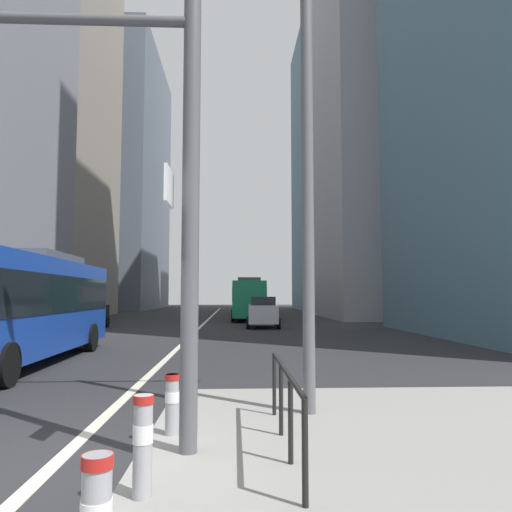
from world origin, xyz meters
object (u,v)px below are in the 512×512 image
Objects in this scene: car_receding_near at (263,312)px; traffic_signal_gantry at (37,130)px; city_bus_red_distant at (245,297)px; bollard_back at (172,401)px; city_bus_red_receding at (249,298)px; city_bus_blue_oncoming at (19,302)px; car_oncoming_mid at (85,312)px; street_lamp_post at (307,102)px; bollard_right at (143,440)px.

traffic_signal_gantry is (-4.28, -24.89, 3.11)m from car_receding_near.
bollard_back is (-2.16, -52.25, -1.23)m from city_bus_red_distant.
city_bus_blue_oncoming is at bearing -106.12° from city_bus_red_receding.
car_receding_near is at bearing 63.40° from city_bus_blue_oncoming.
city_bus_red_receding is at bearing 45.89° from car_oncoming_mid.
car_receding_near reaches higher than bollard_back.
car_receding_near is 25.45m from traffic_signal_gantry.
city_bus_red_distant is 2.62× the size of car_receding_near.
street_lamp_post reaches higher than city_bus_blue_oncoming.
city_bus_red_receding is 1.32× the size of street_lamp_post.
city_bus_red_distant is 54.39m from bollard_right.
bollard_back is at bearing -55.21° from city_bus_blue_oncoming.
street_lamp_post is at bearing 27.36° from traffic_signal_gantry.
street_lamp_post is at bearing -90.12° from city_bus_red_distant.
street_lamp_post reaches higher than city_bus_red_receding.
car_oncoming_mid is (-10.23, -10.56, -0.85)m from city_bus_red_receding.
car_receding_near is 4.39× the size of bollard_right.
car_receding_near is at bearing 80.25° from traffic_signal_gantry.
street_lamp_post is 5.23m from bollard_back.
city_bus_blue_oncoming is 45.02m from city_bus_red_distant.
street_lamp_post is at bearing 57.14° from bollard_right.
car_receding_near is 0.52× the size of street_lamp_post.
car_oncoming_mid is 5.18× the size of bollard_back.
bollard_right is (-2.07, -3.20, -4.61)m from street_lamp_post.
car_receding_near is (8.13, 16.23, -0.85)m from city_bus_blue_oncoming.
city_bus_red_receding is at bearing -90.31° from city_bus_red_distant.
car_receding_near reaches higher than bollard_right.
street_lamp_post is (3.68, 1.91, 1.19)m from traffic_signal_gantry.
traffic_signal_gantry is (3.85, -8.66, 2.26)m from city_bus_blue_oncoming.
traffic_signal_gantry is (-3.69, -34.75, 2.26)m from city_bus_red_receding.
street_lamp_post reaches higher than traffic_signal_gantry.
bollard_right is at bearing -122.86° from street_lamp_post.
city_bus_blue_oncoming is at bearing 113.96° from traffic_signal_gantry.
traffic_signal_gantry reaches higher than bollard_back.
street_lamp_post is 9.87× the size of bollard_back.
city_bus_blue_oncoming is 9.75m from traffic_signal_gantry.
city_bus_blue_oncoming is 13.69× the size of bollard_back.
city_bus_red_receding is 33.03m from street_lamp_post.
traffic_signal_gantry is at bearing 141.16° from bollard_right.
city_bus_red_receding reaches higher than bollard_right.
car_oncoming_mid is (-10.33, -28.83, -0.85)m from city_bus_red_distant.
bollard_back is (-2.06, -1.13, -4.68)m from street_lamp_post.
city_bus_blue_oncoming is 1.02× the size of city_bus_red_distant.
city_bus_red_receding is 9.92m from car_receding_near.
street_lamp_post reaches higher than bollard_right.
street_lamp_post reaches higher than car_receding_near.
city_bus_blue_oncoming is 1.39× the size of street_lamp_post.
city_bus_red_receding is (7.54, 26.09, -0.00)m from city_bus_blue_oncoming.
traffic_signal_gantry is at bearing -99.75° from car_receding_near.
car_receding_near is 5.11× the size of bollard_back.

